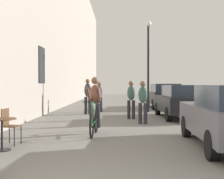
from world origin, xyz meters
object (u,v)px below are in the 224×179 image
object	(u,v)px
cafe_table_mid	(2,127)
pedestrian_furthest	(99,95)
pedestrian_mid	(131,97)
street_lamp	(148,54)
cyclist_on_bicycle	(95,107)
pedestrian_near	(143,100)
pedestrian_far	(88,94)
parked_car_second	(181,101)
parked_car_third	(164,96)
cafe_chair_mid_toward_wall	(9,124)

from	to	relation	value
cafe_table_mid	pedestrian_furthest	size ratio (longest dim) A/B	0.44
pedestrian_mid	street_lamp	distance (m)	4.09
cafe_table_mid	cyclist_on_bicycle	bearing A→B (deg)	49.88
pedestrian_near	street_lamp	size ratio (longest dim) A/B	0.33
pedestrian_far	street_lamp	world-z (taller)	street_lamp
parked_car_second	street_lamp	bearing A→B (deg)	110.74
pedestrian_far	parked_car_second	size ratio (longest dim) A/B	0.42
pedestrian_mid	cyclist_on_bicycle	bearing A→B (deg)	-106.75
pedestrian_near	pedestrian_furthest	size ratio (longest dim) A/B	0.99
cafe_table_mid	parked_car_third	world-z (taller)	parked_car_third
pedestrian_furthest	street_lamp	bearing A→B (deg)	-4.08
street_lamp	cafe_table_mid	bearing A→B (deg)	-113.45
cafe_chair_mid_toward_wall	pedestrian_near	bearing A→B (deg)	48.33
parked_car_second	pedestrian_mid	bearing A→B (deg)	-172.22
pedestrian_near	street_lamp	bearing A→B (deg)	82.14
cafe_table_mid	street_lamp	xyz separation A→B (m)	(4.23, 9.76, 2.59)
street_lamp	pedestrian_far	bearing A→B (deg)	-158.90
street_lamp	parked_car_third	distance (m)	3.88
cyclist_on_bicycle	pedestrian_far	world-z (taller)	pedestrian_far
cafe_table_mid	pedestrian_mid	distance (m)	7.21
cafe_chair_mid_toward_wall	pedestrian_furthest	bearing A→B (deg)	79.86
cafe_chair_mid_toward_wall	pedestrian_near	size ratio (longest dim) A/B	0.55
street_lamp	cafe_chair_mid_toward_wall	bearing A→B (deg)	-115.33
pedestrian_mid	parked_car_second	bearing A→B (deg)	7.78
cafe_chair_mid_toward_wall	parked_car_third	bearing A→B (deg)	65.01
pedestrian_mid	street_lamp	world-z (taller)	street_lamp
pedestrian_far	parked_car_second	bearing A→B (deg)	-22.61
street_lamp	parked_car_third	bearing A→B (deg)	66.12
cyclist_on_bicycle	pedestrian_furthest	distance (m)	7.69
street_lamp	parked_car_second	bearing A→B (deg)	-69.26
pedestrian_furthest	street_lamp	distance (m)	3.44
pedestrian_mid	parked_car_third	distance (m)	6.57
cyclist_on_bicycle	pedestrian_mid	bearing A→B (deg)	73.25
pedestrian_furthest	street_lamp	world-z (taller)	street_lamp
cafe_table_mid	cafe_chair_mid_toward_wall	bearing A→B (deg)	96.47
cyclist_on_bicycle	pedestrian_near	bearing A→B (deg)	56.41
cafe_chair_mid_toward_wall	cyclist_on_bicycle	bearing A→B (deg)	39.03
cafe_table_mid	cyclist_on_bicycle	xyz separation A→B (m)	(1.91, 2.27, 0.29)
cafe_table_mid	pedestrian_far	size ratio (longest dim) A/B	0.41
cyclist_on_bicycle	street_lamp	world-z (taller)	street_lamp
pedestrian_far	pedestrian_furthest	size ratio (longest dim) A/B	1.08
cafe_chair_mid_toward_wall	street_lamp	distance (m)	10.40
cafe_table_mid	parked_car_third	size ratio (longest dim) A/B	0.17
cafe_table_mid	cyclist_on_bicycle	size ratio (longest dim) A/B	0.41
pedestrian_near	parked_car_third	distance (m)	8.13
cyclist_on_bicycle	pedestrian_far	size ratio (longest dim) A/B	1.00
cafe_table_mid	cafe_chair_mid_toward_wall	distance (m)	0.66
cyclist_on_bicycle	parked_car_third	world-z (taller)	cyclist_on_bicycle
pedestrian_mid	pedestrian_far	xyz separation A→B (m)	(-2.08, 2.08, 0.07)
pedestrian_mid	street_lamp	bearing A→B (deg)	72.17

